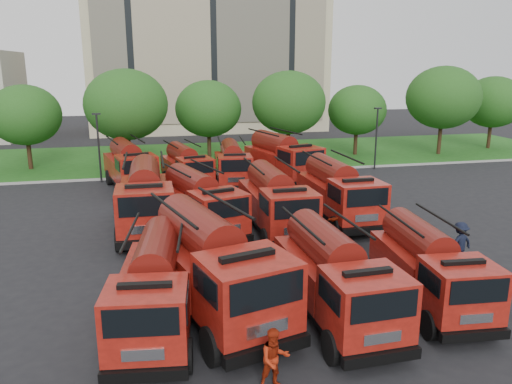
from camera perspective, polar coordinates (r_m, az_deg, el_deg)
ground at (r=23.27m, az=5.05°, el=-7.10°), size 140.00×140.00×0.00m
lawn at (r=47.83m, az=-4.45°, el=4.15°), size 70.00×16.00×0.12m
curb at (r=39.97m, az=-2.75°, el=2.17°), size 70.00×0.30×0.14m
apartment_building at (r=69.20m, az=-5.74°, el=17.60°), size 30.00×14.18×25.00m
tree_1 at (r=44.74m, az=-24.89°, el=7.98°), size 5.71×5.71×6.98m
tree_2 at (r=42.23m, az=-14.63°, el=9.64°), size 6.72×6.72×8.22m
tree_3 at (r=45.12m, az=-5.46°, el=9.45°), size 5.88×5.88×7.19m
tree_4 at (r=45.06m, az=3.77°, el=10.16°), size 6.55×6.55×8.01m
tree_5 at (r=48.49m, az=11.48°, el=9.17°), size 5.46×5.46×6.68m
tree_6 at (r=50.92m, az=20.63°, el=10.07°), size 6.89×6.89×8.42m
tree_7 at (r=56.65m, az=25.47°, el=9.27°), size 6.05×6.05×7.39m
lamp_post_0 at (r=38.34m, az=-17.56°, el=5.30°), size 0.60×0.25×5.11m
lamp_post_1 at (r=42.55m, az=13.60°, el=6.40°), size 0.60×0.25×5.11m
fire_truck_0 at (r=16.67m, az=-11.46°, el=-10.63°), size 3.14×6.91×3.04m
fire_truck_1 at (r=17.34m, az=-4.93°, el=-8.42°), size 4.63×8.23×3.56m
fire_truck_2 at (r=17.24m, az=8.98°, el=-9.55°), size 2.69×6.87×3.09m
fire_truck_3 at (r=19.10m, az=19.15°, el=-8.10°), size 2.74×6.50×2.88m
fire_truck_4 at (r=26.44m, az=-12.51°, el=-0.72°), size 2.94×7.77×3.52m
fire_truck_5 at (r=25.77m, az=-6.45°, el=-1.25°), size 4.25×7.36×3.18m
fire_truck_6 at (r=25.73m, az=2.24°, el=-1.08°), size 2.75×7.24×3.27m
fire_truck_7 at (r=27.92m, az=9.35°, el=0.04°), size 2.81×7.37×3.33m
fire_truck_8 at (r=35.95m, az=-14.26°, el=2.93°), size 3.99×7.55×3.27m
fire_truck_9 at (r=35.65m, az=-7.99°, el=2.86°), size 3.43×6.74×2.93m
fire_truck_10 at (r=35.96m, az=-2.72°, el=3.18°), size 2.96×6.87×3.04m
fire_truck_11 at (r=37.12m, az=2.97°, el=3.90°), size 4.47×8.12×3.51m
firefighter_0 at (r=19.22m, az=22.12°, el=-12.99°), size 0.80×0.78×1.77m
firefighter_3 at (r=23.89m, az=22.03°, el=-7.56°), size 1.31×0.82×1.90m
firefighter_4 at (r=20.07m, az=-13.21°, el=-11.07°), size 0.91×1.00×1.71m
firefighter_5 at (r=25.40m, az=10.00°, el=-5.40°), size 1.84×1.22×1.82m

